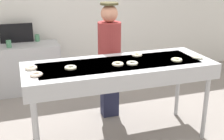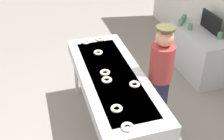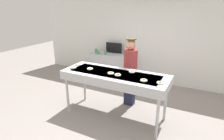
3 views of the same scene
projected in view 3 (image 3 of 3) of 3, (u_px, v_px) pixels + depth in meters
ground_plane at (115, 116)px, 4.37m from camera, size 16.00×16.00×0.00m
back_wall at (150, 32)px, 5.92m from camera, size 8.00×0.12×3.21m
fryer_conveyor at (115, 77)px, 4.07m from camera, size 2.28×0.84×1.03m
sugar_donut_0 at (78, 65)px, 4.55m from camera, size 0.16×0.16×0.03m
sugar_donut_1 at (118, 75)px, 3.89m from camera, size 0.19×0.19×0.03m
sugar_donut_2 at (73, 68)px, 4.33m from camera, size 0.15×0.15×0.03m
sugar_donut_3 at (90, 69)px, 4.25m from camera, size 0.19×0.19×0.03m
sugar_donut_4 at (111, 73)px, 3.98m from camera, size 0.19×0.19×0.03m
sugar_donut_5 at (144, 80)px, 3.61m from camera, size 0.16×0.16×0.03m
sugar_donut_6 at (160, 83)px, 3.49m from camera, size 0.18×0.18×0.03m
sugar_donut_7 at (132, 72)px, 4.07m from camera, size 0.16×0.16×0.03m
worker_baker at (130, 68)px, 4.59m from camera, size 0.33×0.33×1.67m
prep_counter at (111, 67)px, 6.42m from camera, size 1.38×0.53×0.86m
paper_cup_0 at (98, 52)px, 6.25m from camera, size 0.08×0.08×0.12m
paper_cup_1 at (97, 51)px, 6.39m from camera, size 0.08×0.08×0.12m
paper_cup_2 at (96, 51)px, 6.49m from camera, size 0.08×0.08×0.12m
paper_cup_3 at (105, 53)px, 6.22m from camera, size 0.08×0.08×0.12m
paper_cup_4 at (123, 52)px, 6.27m from camera, size 0.08×0.08×0.12m
menu_display at (114, 48)px, 6.40m from camera, size 0.56×0.04×0.34m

